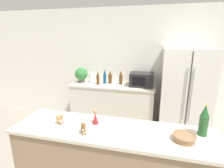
{
  "coord_description": "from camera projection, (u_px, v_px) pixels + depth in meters",
  "views": [
    {
      "loc": [
        0.41,
        -1.15,
        1.93
      ],
      "look_at": [
        -0.22,
        1.4,
        1.22
      ],
      "focal_mm": 28.0,
      "sensor_mm": 36.0,
      "label": 1
    }
  ],
  "objects": [
    {
      "name": "wall_back",
      "position": [
        136.0,
        67.0,
        3.9
      ],
      "size": [
        8.0,
        0.06,
        2.55
      ],
      "color": "white",
      "rests_on": "ground_plane"
    },
    {
      "name": "back_counter",
      "position": [
        113.0,
        104.0,
        3.91
      ],
      "size": [
        1.81,
        0.63,
        0.94
      ],
      "color": "silver",
      "rests_on": "ground_plane"
    },
    {
      "name": "refrigerator",
      "position": [
        185.0,
        93.0,
        3.39
      ],
      "size": [
        0.91,
        0.73,
        1.74
      ],
      "color": "silver",
      "rests_on": "ground_plane"
    },
    {
      "name": "potted_plant",
      "position": [
        81.0,
        74.0,
        3.9
      ],
      "size": [
        0.28,
        0.28,
        0.34
      ],
      "color": "#595451",
      "rests_on": "back_counter"
    },
    {
      "name": "paper_towel_roll",
      "position": [
        92.0,
        78.0,
        3.89
      ],
      "size": [
        0.12,
        0.12,
        0.22
      ],
      "color": "white",
      "rests_on": "back_counter"
    },
    {
      "name": "microwave",
      "position": [
        142.0,
        80.0,
        3.62
      ],
      "size": [
        0.48,
        0.37,
        0.28
      ],
      "color": "black",
      "rests_on": "back_counter"
    },
    {
      "name": "back_bottle_0",
      "position": [
        110.0,
        77.0,
        3.84
      ],
      "size": [
        0.08,
        0.08,
        0.29
      ],
      "color": "brown",
      "rests_on": "back_counter"
    },
    {
      "name": "back_bottle_1",
      "position": [
        105.0,
        77.0,
        3.82
      ],
      "size": [
        0.07,
        0.07,
        0.32
      ],
      "color": "navy",
      "rests_on": "back_counter"
    },
    {
      "name": "back_bottle_2",
      "position": [
        121.0,
        78.0,
        3.76
      ],
      "size": [
        0.07,
        0.07,
        0.31
      ],
      "color": "brown",
      "rests_on": "back_counter"
    },
    {
      "name": "back_bottle_3",
      "position": [
        98.0,
        78.0,
        3.75
      ],
      "size": [
        0.07,
        0.07,
        0.3
      ],
      "color": "brown",
      "rests_on": "back_counter"
    },
    {
      "name": "wine_bottle",
      "position": [
        204.0,
        121.0,
        1.65
      ],
      "size": [
        0.08,
        0.08,
        0.32
      ],
      "color": "#235628",
      "rests_on": "bar_counter"
    },
    {
      "name": "fruit_bowl",
      "position": [
        184.0,
        137.0,
        1.59
      ],
      "size": [
        0.21,
        0.21,
        0.06
      ],
      "color": "#8C6647",
      "rests_on": "bar_counter"
    },
    {
      "name": "camel_figurine",
      "position": [
        59.0,
        118.0,
        1.88
      ],
      "size": [
        0.11,
        0.07,
        0.13
      ],
      "color": "#A87F4C",
      "rests_on": "bar_counter"
    },
    {
      "name": "camel_figurine_second",
      "position": [
        83.0,
        126.0,
        1.69
      ],
      "size": [
        0.1,
        0.11,
        0.15
      ],
      "color": "olive",
      "rests_on": "bar_counter"
    },
    {
      "name": "wise_man_figurine_crimson",
      "position": [
        95.0,
        117.0,
        1.9
      ],
      "size": [
        0.07,
        0.07,
        0.17
      ],
      "color": "maroon",
      "rests_on": "bar_counter"
    }
  ]
}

